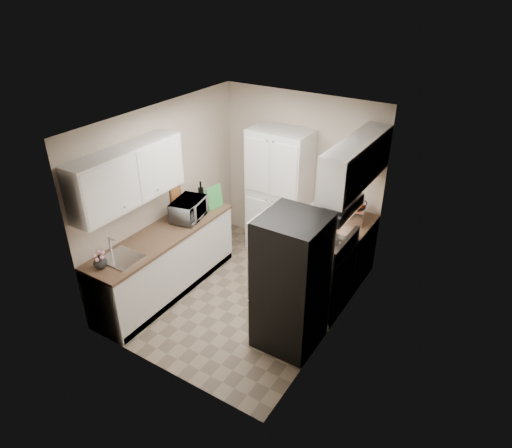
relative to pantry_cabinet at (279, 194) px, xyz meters
name	(u,v)px	position (x,y,z in m)	size (l,w,h in m)	color
ground	(243,296)	(0.20, -1.32, -1.00)	(3.20, 3.20, 0.00)	#7A6B56
room_shell	(240,190)	(0.18, -1.32, 0.63)	(2.64, 3.24, 2.52)	beige
pantry_cabinet	(279,194)	(0.00, 0.00, 0.00)	(0.90, 0.55, 2.00)	silver
base_cabinet_left	(166,263)	(-0.79, -1.75, -0.56)	(0.60, 2.30, 0.88)	silver
countertop_left	(163,234)	(-0.79, -1.75, -0.10)	(0.63, 2.33, 0.04)	brown
base_cabinet_right	(346,251)	(1.19, -0.12, -0.56)	(0.60, 0.80, 0.88)	silver
countertop_right	(349,223)	(1.19, -0.12, -0.10)	(0.63, 0.83, 0.04)	brown
electric_range	(321,276)	(1.17, -0.93, -0.52)	(0.71, 0.78, 1.13)	#B7B7BC
refrigerator	(291,283)	(1.14, -1.73, -0.15)	(0.70, 0.72, 1.70)	#B7B7BC
microwave	(189,209)	(-0.75, -1.24, 0.06)	(0.52, 0.36, 0.29)	silver
wine_bottle	(201,194)	(-0.88, -0.79, 0.09)	(0.09, 0.09, 0.34)	black
flower_vase	(100,261)	(-0.86, -2.73, 0.01)	(0.16, 0.16, 0.17)	silver
cutting_board	(214,197)	(-0.65, -0.77, 0.09)	(0.02, 0.27, 0.34)	green
toaster_oven	(353,214)	(1.22, -0.08, 0.03)	(0.29, 0.37, 0.21)	silver
fruit_basket	(357,203)	(1.25, -0.05, 0.19)	(0.26, 0.26, 0.11)	#EE3600
kitchen_mat	(273,278)	(0.35, -0.74, -0.99)	(0.53, 0.85, 0.01)	tan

